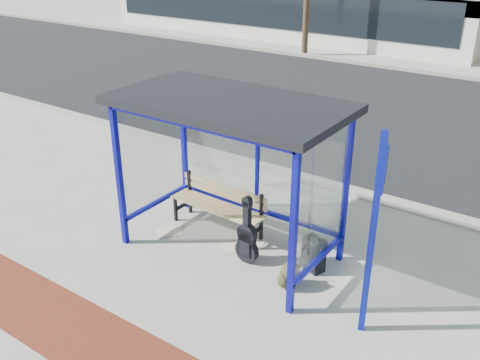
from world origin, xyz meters
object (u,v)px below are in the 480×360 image
Objects in this scene: suitcase at (313,254)px; backpack at (289,276)px; bench at (219,204)px; guitar_bag at (247,240)px.

suitcase is 1.41× the size of backpack.
guitar_bag reaches higher than bench.
bench is 4.28× the size of backpack.
bench is 1.86m from suitcase.
bench reaches higher than backpack.
bench is 1.08m from guitar_bag.
guitar_bag is 0.88m from backpack.
suitcase is at bearing -3.32° from bench.
bench is 1.68× the size of guitar_bag.
bench is at bearing 153.24° from guitar_bag.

